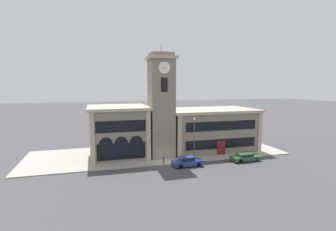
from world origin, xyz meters
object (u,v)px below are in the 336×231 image
object	(u,v)px
bollard	(164,160)
street_lamp	(194,133)
parked_car_near	(187,161)
parked_car_mid	(245,157)

from	to	relation	value
bollard	street_lamp	bearing A→B (deg)	3.66
parked_car_near	bollard	size ratio (longest dim) A/B	4.29
street_lamp	bollard	distance (m)	6.29
parked_car_near	street_lamp	distance (m)	4.68
parked_car_mid	street_lamp	size ratio (longest dim) A/B	0.72
parked_car_mid	bollard	bearing A→B (deg)	169.16
street_lamp	bollard	bearing A→B (deg)	-176.34
parked_car_mid	bollard	distance (m)	12.92
parked_car_mid	parked_car_near	bearing A→B (deg)	177.29
parked_car_near	parked_car_mid	bearing A→B (deg)	-2.71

